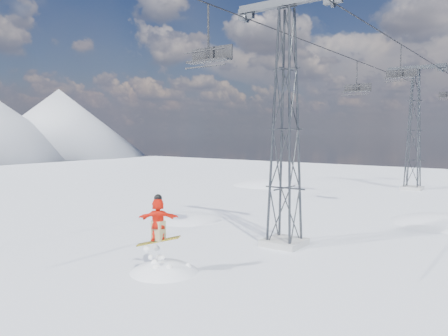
# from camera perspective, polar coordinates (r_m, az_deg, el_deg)

# --- Properties ---
(ground) EXTENTS (120.00, 120.00, 0.00)m
(ground) POSITION_cam_1_polar(r_m,az_deg,el_deg) (15.50, -9.67, -15.60)
(ground) COLOR white
(ground) RESTS_ON ground
(snow_terrain) EXTENTS (39.00, 37.00, 22.00)m
(snow_terrain) POSITION_cam_1_polar(r_m,az_deg,el_deg) (37.91, 9.88, -18.58)
(snow_terrain) COLOR white
(snow_terrain) RESTS_ON ground
(lift_tower_near) EXTENTS (5.20, 1.80, 11.43)m
(lift_tower_near) POSITION_cam_1_polar(r_m,az_deg,el_deg) (20.51, 8.04, 4.96)
(lift_tower_near) COLOR #999999
(lift_tower_near) RESTS_ON ground
(lift_tower_far) EXTENTS (5.20, 1.80, 11.43)m
(lift_tower_far) POSITION_cam_1_polar(r_m,az_deg,el_deg) (44.16, 23.56, 4.46)
(lift_tower_far) COLOR #999999
(lift_tower_far) RESTS_ON ground
(haul_cables) EXTENTS (4.46, 51.00, 0.06)m
(haul_cables) POSITION_cam_1_polar(r_m,az_deg,el_deg) (31.61, 18.36, 14.48)
(haul_cables) COLOR black
(haul_cables) RESTS_ON ground
(snowboarder_jump) EXTENTS (4.40, 4.40, 7.00)m
(snowboarder_jump) POSITION_cam_1_polar(r_m,az_deg,el_deg) (17.96, -7.75, -18.25)
(snowboarder_jump) COLOR white
(snowboarder_jump) RESTS_ON ground
(lift_chair_near) EXTENTS (2.19, 0.63, 2.72)m
(lift_chair_near) POSITION_cam_1_polar(r_m,az_deg,el_deg) (19.56, -1.91, 14.46)
(lift_chair_near) COLOR black
(lift_chair_near) RESTS_ON ground
(lift_chair_mid) EXTENTS (1.86, 0.54, 2.31)m
(lift_chair_mid) POSITION_cam_1_polar(r_m,az_deg,el_deg) (30.35, 22.06, 11.26)
(lift_chair_mid) COLOR black
(lift_chair_mid) RESTS_ON ground
(lift_chair_far) EXTENTS (2.13, 0.61, 2.64)m
(lift_chair_far) POSITION_cam_1_polar(r_m,az_deg,el_deg) (35.97, 16.96, 9.90)
(lift_chair_far) COLOR black
(lift_chair_far) RESTS_ON ground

